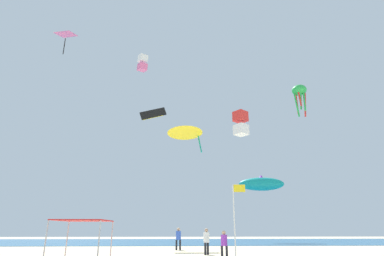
# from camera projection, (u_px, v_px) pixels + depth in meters

# --- Properties ---
(ocean_strip) EXTENTS (110.00, 23.15, 0.03)m
(ocean_strip) POSITION_uv_depth(u_px,v_px,m) (184.00, 242.00, 42.18)
(ocean_strip) COLOR #28608C
(ocean_strip) RESTS_ON ground
(canopy_tent) EXTENTS (2.84, 3.35, 2.18)m
(canopy_tent) POSITION_uv_depth(u_px,v_px,m) (84.00, 222.00, 17.91)
(canopy_tent) COLOR #B2B2B7
(canopy_tent) RESTS_ON ground
(person_near_tent) EXTENTS (0.42, 0.38, 1.58)m
(person_near_tent) POSITION_uv_depth(u_px,v_px,m) (224.00, 242.00, 18.12)
(person_near_tent) COLOR black
(person_near_tent) RESTS_ON ground
(person_leftmost) EXTENTS (0.46, 0.42, 1.77)m
(person_leftmost) POSITION_uv_depth(u_px,v_px,m) (178.00, 237.00, 25.67)
(person_leftmost) COLOR black
(person_leftmost) RESTS_ON ground
(person_central) EXTENTS (0.41, 0.41, 1.71)m
(person_central) POSITION_uv_depth(u_px,v_px,m) (206.00, 239.00, 21.03)
(person_central) COLOR black
(person_central) RESTS_ON ground
(banner_flag) EXTENTS (0.61, 0.06, 3.69)m
(banner_flag) POSITION_uv_depth(u_px,v_px,m) (236.00, 217.00, 14.12)
(banner_flag) COLOR silver
(banner_flag) RESTS_ON ground
(kite_box_red) EXTENTS (1.34, 1.33, 2.01)m
(kite_box_red) POSITION_uv_depth(u_px,v_px,m) (241.00, 123.00, 25.05)
(kite_box_red) COLOR red
(kite_diamond_pink) EXTENTS (2.26, 2.20, 2.87)m
(kite_diamond_pink) POSITION_uv_depth(u_px,v_px,m) (66.00, 35.00, 34.42)
(kite_diamond_pink) COLOR pink
(kite_inflatable_teal) EXTENTS (6.48, 2.60, 2.31)m
(kite_inflatable_teal) POSITION_uv_depth(u_px,v_px,m) (261.00, 184.00, 42.92)
(kite_inflatable_teal) COLOR teal
(kite_parafoil_black) EXTENTS (3.30, 1.21, 2.05)m
(kite_parafoil_black) POSITION_uv_depth(u_px,v_px,m) (153.00, 114.00, 37.92)
(kite_parafoil_black) COLOR black
(kite_octopus_green) EXTENTS (2.38, 2.38, 4.15)m
(kite_octopus_green) POSITION_uv_depth(u_px,v_px,m) (299.00, 92.00, 37.88)
(kite_octopus_green) COLOR green
(kite_delta_yellow) EXTENTS (3.86, 3.89, 2.65)m
(kite_delta_yellow) POSITION_uv_depth(u_px,v_px,m) (185.00, 130.00, 28.14)
(kite_delta_yellow) COLOR yellow
(kite_box_white) EXTENTS (1.17, 1.19, 1.81)m
(kite_box_white) POSITION_uv_depth(u_px,v_px,m) (143.00, 63.00, 31.65)
(kite_box_white) COLOR white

